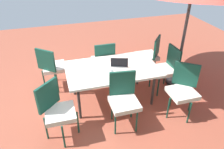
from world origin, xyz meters
TOP-DOWN VIEW (x-y plane):
  - ground_plane at (0.00, 0.00)m, footprint 10.00×10.00m
  - dining_table at (0.00, 0.00)m, footprint 1.72×1.05m
  - chair_north at (0.00, 0.71)m, footprint 0.48×0.49m
  - chair_south at (-0.01, -0.71)m, footprint 0.46×0.46m
  - chair_northeast at (1.09, 0.67)m, footprint 0.59×0.59m
  - chair_southwest at (-1.10, -0.68)m, footprint 0.58×0.58m
  - chair_southeast at (1.10, -0.75)m, footprint 0.58×0.59m
  - chair_northwest at (-1.11, 0.73)m, footprint 0.58×0.58m
  - chair_west at (-1.18, -0.03)m, footprint 0.47×0.46m
  - laptop at (-0.15, -0.03)m, footprint 0.38×0.33m
  - cup at (0.07, 0.22)m, footprint 0.08×0.08m

SIDE VIEW (x-z plane):
  - ground_plane at x=0.00m, z-range -0.02..0.00m
  - chair_north at x=0.00m, z-range 0.06..1.04m
  - chair_south at x=-0.01m, z-range 0.06..1.04m
  - chair_northeast at x=1.09m, z-range 0.06..1.04m
  - chair_southwest at x=-1.10m, z-range 0.06..1.04m
  - chair_southeast at x=1.10m, z-range 0.06..1.04m
  - chair_northwest at x=-1.11m, z-range 0.06..1.04m
  - chair_west at x=-1.18m, z-range 0.06..1.04m
  - dining_table at x=0.00m, z-range 0.32..1.06m
  - laptop at x=-0.15m, z-range 0.68..0.90m
  - cup at x=0.07m, z-range 0.74..0.85m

